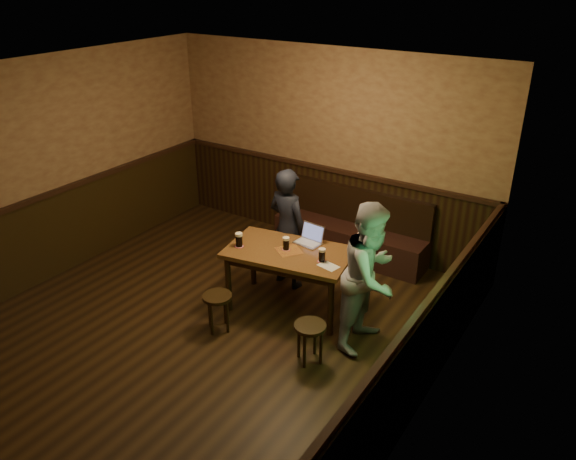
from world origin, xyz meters
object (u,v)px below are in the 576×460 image
(stool_right, at_px, (310,332))
(person_grey, at_px, (371,276))
(pint_left, at_px, (239,240))
(person_suit, at_px, (288,228))
(bench, at_px, (351,235))
(pint_mid, at_px, (286,243))
(laptop, at_px, (310,238))
(pint_right, at_px, (322,255))
(stool_left, at_px, (218,302))
(pub_table, at_px, (289,258))

(stool_right, xyz_separation_m, person_grey, (0.35, 0.64, 0.46))
(stool_right, relative_size, person_grey, 0.27)
(pint_left, distance_m, person_suit, 0.74)
(person_grey, bearing_deg, person_suit, 69.99)
(bench, height_order, pint_left, bench)
(pint_mid, bearing_deg, pint_left, -155.45)
(laptop, bearing_deg, pint_right, -37.14)
(stool_left, xyz_separation_m, stool_right, (1.15, 0.08, 0.00))
(laptop, relative_size, person_grey, 0.20)
(stool_right, relative_size, person_suit, 0.29)
(stool_right, distance_m, pint_mid, 1.17)
(stool_left, distance_m, pint_right, 1.28)
(stool_right, xyz_separation_m, pint_right, (-0.28, 0.72, 0.49))
(stool_right, distance_m, person_grey, 0.86)
(stool_right, xyz_separation_m, person_suit, (-1.05, 1.20, 0.42))
(pint_left, bearing_deg, pub_table, 22.43)
(stool_right, relative_size, laptop, 1.38)
(pint_left, bearing_deg, bench, 73.38)
(pub_table, bearing_deg, laptop, 63.13)
(pint_right, height_order, laptop, laptop)
(stool_left, bearing_deg, pint_right, 42.28)
(bench, distance_m, stool_right, 2.45)
(pub_table, bearing_deg, pint_mid, 164.08)
(person_suit, bearing_deg, laptop, 167.34)
(stool_left, distance_m, person_grey, 1.73)
(pint_right, distance_m, person_grey, 0.64)
(stool_right, bearing_deg, pint_right, 111.62)
(bench, distance_m, pub_table, 1.65)
(pint_left, relative_size, person_suit, 0.11)
(pub_table, distance_m, pint_right, 0.48)
(stool_right, height_order, laptop, laptop)
(bench, distance_m, person_suit, 1.27)
(stool_left, height_order, person_grey, person_grey)
(pub_table, bearing_deg, pint_right, -11.78)
(bench, bearing_deg, pint_left, -106.62)
(bench, bearing_deg, pub_table, -90.00)
(pub_table, distance_m, person_suit, 0.58)
(stool_right, height_order, person_suit, person_suit)
(stool_left, xyz_separation_m, pint_mid, (0.38, 0.81, 0.49))
(bench, bearing_deg, person_suit, -105.84)
(person_suit, bearing_deg, pint_mid, 129.48)
(pint_left, relative_size, laptop, 0.53)
(person_suit, bearing_deg, pub_table, 132.92)
(pint_left, relative_size, person_grey, 0.11)
(pint_right, height_order, person_suit, person_suit)
(bench, distance_m, pint_left, 1.99)
(pub_table, relative_size, laptop, 4.76)
(bench, height_order, pint_mid, bench)
(pub_table, xyz_separation_m, laptop, (0.10, 0.31, 0.16))
(person_grey, bearing_deg, pint_mid, 86.97)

